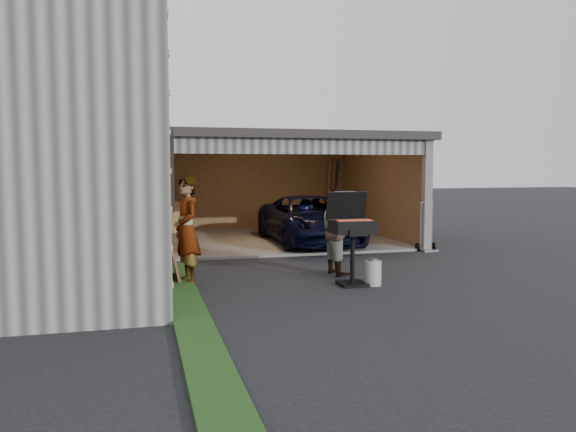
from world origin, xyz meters
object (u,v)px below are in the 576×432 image
minivan (310,222)px  bbq_grill (352,230)px  hand_truck (427,242)px  woman (187,230)px  propane_tank (373,273)px  man (339,231)px  plywood_panel (172,253)px

minivan → bbq_grill: (-0.78, -4.96, 0.34)m
minivan → hand_truck: minivan is taller
woman → propane_tank: bearing=57.8°
man → propane_tank: man is taller
bbq_grill → plywood_panel: bearing=159.6°
minivan → propane_tank: bearing=-94.4°
woman → hand_truck: (5.99, 2.38, -0.72)m
man → hand_truck: man is taller
minivan → bbq_grill: bearing=-98.5°
bbq_grill → man: bearing=81.9°
man → propane_tank: bearing=-177.7°
bbq_grill → propane_tank: 0.83m
hand_truck → plywood_panel: bearing=-166.5°
minivan → plywood_panel: (-3.77, -3.84, -0.11)m
bbq_grill → plywood_panel: (-2.99, 1.11, -0.45)m
propane_tank → plywood_panel: size_ratio=0.42×
woman → propane_tank: size_ratio=4.42×
propane_tank → hand_truck: hand_truck is taller
propane_tank → hand_truck: (2.88, 3.36, 0.02)m
man → propane_tank: (0.21, -1.15, -0.61)m
propane_tank → plywood_panel: 3.58m
woman → plywood_panel: bearing=-151.9°
minivan → hand_truck: (2.46, -1.72, -0.38)m
man → bbq_grill: 1.05m
man → bbq_grill: size_ratio=1.02×
man → bbq_grill: man is taller
man → bbq_grill: (-0.15, -1.04, 0.13)m
woman → bbq_grill: bearing=57.9°
woman → propane_tank: woman is taller
plywood_panel → hand_truck: (6.23, 2.13, -0.27)m
bbq_grill → propane_tank: bearing=-18.5°
propane_tank → minivan: bearing=85.2°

